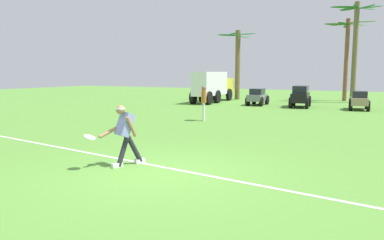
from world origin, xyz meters
TOP-DOWN VIEW (x-y plane):
  - ground_plane at (0.00, 0.00)m, footprint 80.00×80.00m
  - field_line_paint at (0.00, 0.45)m, footprint 19.37×2.73m
  - frisbee_thrower at (-1.02, 0.18)m, footprint 0.70×0.99m
  - frisbee_in_flight at (-1.48, -0.48)m, footprint 0.31×0.31m
  - teammate_near_sideline at (-3.00, 8.37)m, footprint 0.31×0.48m
  - parked_car_slot_a at (-3.42, 17.35)m, footprint 1.19×2.24m
  - parked_car_slot_b at (-0.58, 17.16)m, footprint 1.39×2.49m
  - parked_car_slot_c at (2.80, 17.05)m, footprint 1.29×2.28m
  - box_truck at (-7.11, 18.26)m, footprint 1.73×5.97m
  - palm_tree_far_left at (-6.55, 21.78)m, footprint 2.78×3.50m
  - palm_tree_left_of_centre at (1.30, 23.98)m, footprint 3.52×3.22m
  - palm_tree_right_of_centre at (2.00, 22.37)m, footprint 3.36×3.28m

SIDE VIEW (x-z plane):
  - ground_plane at x=0.00m, z-range 0.00..0.00m
  - field_line_paint at x=0.00m, z-range 0.00..0.01m
  - parked_car_slot_a at x=-3.42m, z-range 0.01..1.11m
  - parked_car_slot_c at x=2.80m, z-range 0.01..1.11m
  - parked_car_slot_b at x=-0.58m, z-range 0.05..1.39m
  - frisbee_in_flight at x=-1.48m, z-range 0.68..0.79m
  - frisbee_thrower at x=-1.02m, z-range 0.09..1.51m
  - teammate_near_sideline at x=-3.00m, z-range 0.16..1.72m
  - box_truck at x=-7.11m, z-range 0.13..2.33m
  - palm_tree_far_left at x=-6.55m, z-range 0.38..5.84m
  - palm_tree_left_of_centre at x=1.30m, z-range 0.74..6.88m
  - palm_tree_right_of_centre at x=2.00m, z-range 0.66..7.69m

